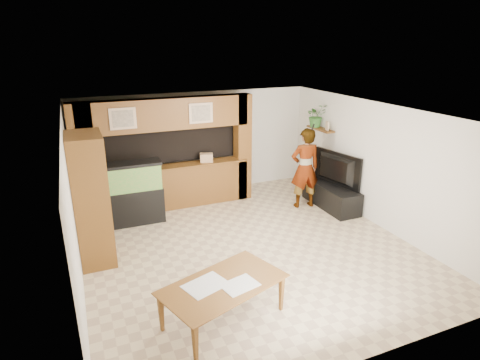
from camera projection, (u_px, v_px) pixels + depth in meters
name	position (u px, v px, depth m)	size (l,w,h in m)	color
floor	(247.00, 246.00, 7.80)	(6.50, 6.50, 0.00)	#C5B089
ceiling	(248.00, 113.00, 6.94)	(6.50, 6.50, 0.00)	white
wall_back	(196.00, 144.00, 10.20)	(6.00, 6.00, 0.00)	silver
wall_left	(72.00, 209.00, 6.27)	(6.50, 6.50, 0.00)	silver
wall_right	(377.00, 165.00, 8.47)	(6.50, 6.50, 0.00)	silver
partition	(164.00, 153.00, 9.31)	(4.20, 0.99, 2.60)	brown
wall_clock	(68.00, 156.00, 6.95)	(0.05, 0.25, 0.25)	black
wall_shelf	(320.00, 129.00, 9.98)	(0.25, 0.90, 0.04)	brown
pantry_cabinet	(91.00, 200.00, 6.99)	(0.58, 0.95, 2.33)	brown
trash_can	(92.00, 242.00, 7.39)	(0.31, 0.31, 0.56)	#B2B2B7
aquarium	(133.00, 194.00, 8.61)	(1.24, 0.46, 1.37)	black
tv_stand	(331.00, 196.00, 9.58)	(0.60, 1.62, 0.54)	black
television	(333.00, 170.00, 9.36)	(1.37, 0.18, 0.79)	black
photo_frame	(327.00, 126.00, 9.69)	(0.03, 0.16, 0.22)	tan
potted_plant	(316.00, 116.00, 10.02)	(0.52, 0.45, 0.57)	#35712D
person	(305.00, 168.00, 9.38)	(0.70, 0.46, 1.91)	tan
microphone	(313.00, 127.00, 8.92)	(0.04, 0.04, 0.17)	black
dining_table	(225.00, 303.00, 5.64)	(1.72, 0.96, 0.61)	brown
newspaper_a	(206.00, 285.00, 5.52)	(0.58, 0.42, 0.01)	silver
newspaper_b	(240.00, 285.00, 5.52)	(0.49, 0.36, 0.01)	silver
counter_box	(207.00, 158.00, 9.56)	(0.30, 0.20, 0.20)	tan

